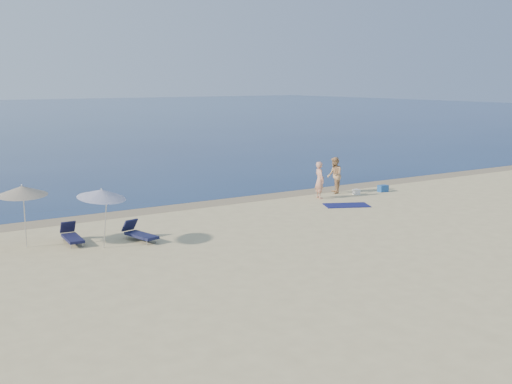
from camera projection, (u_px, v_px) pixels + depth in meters
wet_sand_strip at (244, 199)px, 30.77m from camera, size 240.00×1.60×0.00m
person_left at (320, 180)px, 30.85m from camera, size 0.56×0.73×1.78m
person_right at (335, 175)px, 32.22m from camera, size 1.06×1.12×1.84m
beach_towel at (347, 205)px, 29.20m from camera, size 2.28×1.85×0.03m
white_bag at (356, 192)px, 31.94m from camera, size 0.36×0.32×0.27m
blue_cooler at (383, 188)px, 32.77m from camera, size 0.51×0.39×0.34m
umbrella_near at (102, 194)px, 21.71m from camera, size 2.20×2.21×2.15m
umbrella_far at (22, 191)px, 21.70m from camera, size 2.09×2.10×2.23m
lounger_left at (72, 236)px, 22.48m from camera, size 0.62×1.61×0.70m
lounger_right at (139, 233)px, 22.87m from camera, size 0.86×1.67×0.70m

